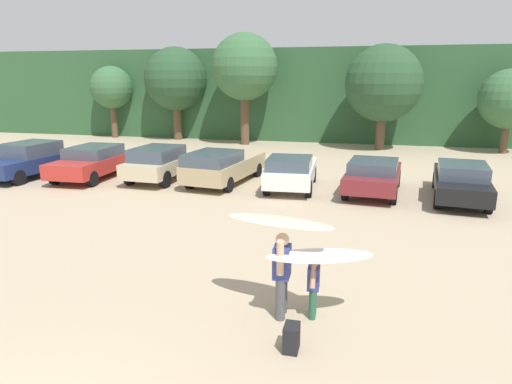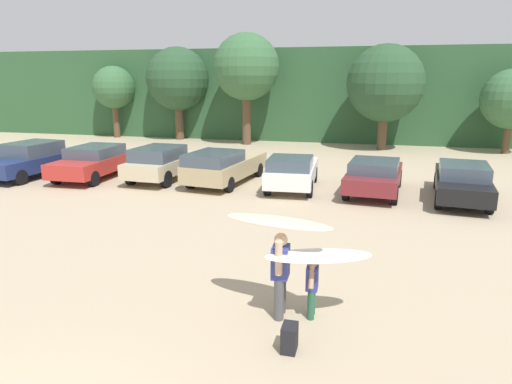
{
  "view_description": "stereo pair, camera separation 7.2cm",
  "coord_description": "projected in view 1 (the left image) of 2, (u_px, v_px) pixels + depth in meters",
  "views": [
    {
      "loc": [
        3.96,
        -3.06,
        4.27
      ],
      "look_at": [
        1.17,
        8.46,
        1.31
      ],
      "focal_mm": 32.02,
      "sensor_mm": 36.0,
      "label": 1
    },
    {
      "loc": [
        4.03,
        -3.04,
        4.27
      ],
      "look_at": [
        1.17,
        8.46,
        1.31
      ],
      "focal_mm": 32.02,
      "sensor_mm": 36.0,
      "label": 2
    }
  ],
  "objects": [
    {
      "name": "hillside_ridge",
      "position": [
        317.0,
        93.0,
        36.09
      ],
      "size": [
        108.0,
        12.0,
        6.24
      ],
      "primitive_type": "cube",
      "color": "#2D5633",
      "rests_on": "ground_plane"
    },
    {
      "name": "tree_center",
      "position": [
        112.0,
        88.0,
        32.94
      ],
      "size": [
        3.03,
        3.03,
        5.13
      ],
      "color": "brown",
      "rests_on": "ground_plane"
    },
    {
      "name": "tree_ridge_back",
      "position": [
        176.0,
        79.0,
        31.75
      ],
      "size": [
        4.36,
        4.36,
        6.39
      ],
      "color": "brown",
      "rests_on": "ground_plane"
    },
    {
      "name": "tree_center_left",
      "position": [
        245.0,
        68.0,
        29.04
      ],
      "size": [
        4.23,
        4.23,
        7.08
      ],
      "color": "brown",
      "rests_on": "ground_plane"
    },
    {
      "name": "tree_left",
      "position": [
        384.0,
        84.0,
        27.01
      ],
      "size": [
        4.55,
        4.55,
        6.24
      ],
      "color": "brown",
      "rests_on": "ground_plane"
    },
    {
      "name": "tree_far_left",
      "position": [
        510.0,
        99.0,
        25.91
      ],
      "size": [
        3.39,
        3.39,
        4.81
      ],
      "color": "brown",
      "rests_on": "ground_plane"
    },
    {
      "name": "parked_car_navy",
      "position": [
        29.0,
        159.0,
        20.14
      ],
      "size": [
        2.27,
        4.5,
        1.52
      ],
      "rotation": [
        0.0,
        0.0,
        1.48
      ],
      "color": "navy",
      "rests_on": "ground_plane"
    },
    {
      "name": "parked_car_red",
      "position": [
        93.0,
        161.0,
        19.9
      ],
      "size": [
        1.97,
        4.43,
        1.39
      ],
      "rotation": [
        0.0,
        0.0,
        1.58
      ],
      "color": "#B72D28",
      "rests_on": "ground_plane"
    },
    {
      "name": "parked_car_champagne",
      "position": [
        163.0,
        162.0,
        19.56
      ],
      "size": [
        2.03,
        4.62,
        1.48
      ],
      "rotation": [
        0.0,
        0.0,
        1.51
      ],
      "color": "beige",
      "rests_on": "ground_plane"
    },
    {
      "name": "parked_car_tan",
      "position": [
        223.0,
        165.0,
        18.85
      ],
      "size": [
        2.48,
        4.91,
        1.44
      ],
      "rotation": [
        0.0,
        0.0,
        1.44
      ],
      "color": "tan",
      "rests_on": "ground_plane"
    },
    {
      "name": "parked_car_white",
      "position": [
        291.0,
        171.0,
        17.89
      ],
      "size": [
        1.96,
        4.03,
        1.36
      ],
      "rotation": [
        0.0,
        0.0,
        1.62
      ],
      "color": "white",
      "rests_on": "ground_plane"
    },
    {
      "name": "parked_car_maroon",
      "position": [
        373.0,
        175.0,
        17.22
      ],
      "size": [
        2.26,
        4.41,
        1.3
      ],
      "rotation": [
        0.0,
        0.0,
        1.47
      ],
      "color": "maroon",
      "rests_on": "ground_plane"
    },
    {
      "name": "parked_car_black",
      "position": [
        461.0,
        180.0,
        16.3
      ],
      "size": [
        2.26,
        4.93,
        1.36
      ],
      "rotation": [
        0.0,
        0.0,
        1.46
      ],
      "color": "black",
      "rests_on": "ground_plane"
    },
    {
      "name": "person_adult",
      "position": [
        282.0,
        270.0,
        8.23
      ],
      "size": [
        0.31,
        0.66,
        1.61
      ],
      "rotation": [
        0.0,
        0.0,
        3.17
      ],
      "color": "#4C4C51",
      "rests_on": "ground_plane"
    },
    {
      "name": "person_child",
      "position": [
        313.0,
        284.0,
        8.27
      ],
      "size": [
        0.22,
        0.55,
        1.15
      ],
      "rotation": [
        0.0,
        0.0,
        3.17
      ],
      "color": "#26593F",
      "rests_on": "ground_plane"
    },
    {
      "name": "surfboard_cream",
      "position": [
        279.0,
        221.0,
        8.12
      ],
      "size": [
        2.11,
        0.97,
        0.1
      ],
      "rotation": [
        0.0,
        0.0,
        2.94
      ],
      "color": "beige"
    },
    {
      "name": "surfboard_white",
      "position": [
        320.0,
        256.0,
        7.97
      ],
      "size": [
        1.98,
        1.09,
        0.14
      ],
      "rotation": [
        0.0,
        0.0,
        3.45
      ],
      "color": "white"
    },
    {
      "name": "backpack_dropped",
      "position": [
        291.0,
        338.0,
        7.31
      ],
      "size": [
        0.24,
        0.34,
        0.45
      ],
      "color": "black",
      "rests_on": "ground_plane"
    }
  ]
}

